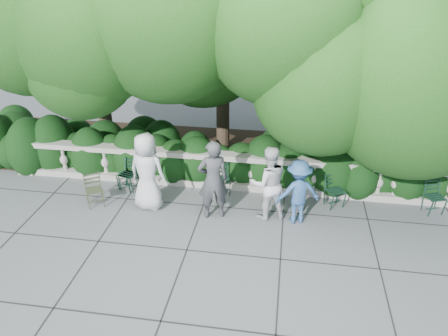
# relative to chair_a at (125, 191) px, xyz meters

# --- Properties ---
(ground) EXTENTS (90.00, 90.00, 0.00)m
(ground) POSITION_rel_chair_a_xyz_m (2.68, -1.17, 0.00)
(ground) COLOR #57595F
(ground) RESTS_ON ground
(balustrade) EXTENTS (12.00, 0.44, 1.00)m
(balustrade) POSITION_rel_chair_a_xyz_m (2.68, 0.63, 0.49)
(balustrade) COLOR #9E998E
(balustrade) RESTS_ON ground
(shrub_hedge) EXTENTS (15.00, 2.60, 1.70)m
(shrub_hedge) POSITION_rel_chair_a_xyz_m (2.68, 1.83, 0.00)
(shrub_hedge) COLOR black
(shrub_hedge) RESTS_ON ground
(tree_canopy) EXTENTS (15.04, 6.52, 6.78)m
(tree_canopy) POSITION_rel_chair_a_xyz_m (3.37, 2.03, 3.96)
(tree_canopy) COLOR #3F3023
(tree_canopy) RESTS_ON ground
(chair_a) EXTENTS (0.57, 0.60, 0.84)m
(chair_a) POSITION_rel_chair_a_xyz_m (0.00, 0.00, 0.00)
(chair_a) COLOR black
(chair_a) RESTS_ON ground
(chair_b) EXTENTS (0.53, 0.56, 0.84)m
(chair_b) POSITION_rel_chair_a_xyz_m (0.06, -0.01, 0.00)
(chair_b) COLOR black
(chair_b) RESTS_ON ground
(chair_c) EXTENTS (0.57, 0.59, 0.84)m
(chair_c) POSITION_rel_chair_a_xyz_m (2.61, 0.14, 0.00)
(chair_c) COLOR black
(chair_c) RESTS_ON ground
(chair_d) EXTENTS (0.62, 0.64, 0.84)m
(chair_d) POSITION_rel_chair_a_xyz_m (5.48, -0.01, 0.00)
(chair_d) COLOR black
(chair_d) RESTS_ON ground
(chair_f) EXTENTS (0.57, 0.60, 0.84)m
(chair_f) POSITION_rel_chair_a_xyz_m (7.80, 0.04, 0.00)
(chair_f) COLOR black
(chair_f) RESTS_ON ground
(chair_weathered) EXTENTS (0.62, 0.64, 0.84)m
(chair_weathered) POSITION_rel_chair_a_xyz_m (-0.39, -0.88, 0.00)
(chair_weathered) COLOR black
(chair_weathered) RESTS_ON ground
(person_businessman) EXTENTS (1.07, 0.82, 1.96)m
(person_businessman) POSITION_rel_chair_a_xyz_m (0.89, -0.60, 0.98)
(person_businessman) COLOR silver
(person_businessman) RESTS_ON ground
(person_woman_grey) EXTENTS (0.83, 0.67, 1.97)m
(person_woman_grey) POSITION_rel_chair_a_xyz_m (2.52, -0.77, 0.98)
(person_woman_grey) COLOR #404045
(person_woman_grey) RESTS_ON ground
(person_casual_man) EXTENTS (1.06, 0.93, 1.83)m
(person_casual_man) POSITION_rel_chair_a_xyz_m (3.79, -0.60, 0.92)
(person_casual_man) COLOR silver
(person_casual_man) RESTS_ON ground
(person_older_blue) EXTENTS (1.15, 0.86, 1.58)m
(person_older_blue) POSITION_rel_chair_a_xyz_m (4.48, -0.68, 0.79)
(person_older_blue) COLOR #2F578D
(person_older_blue) RESTS_ON ground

